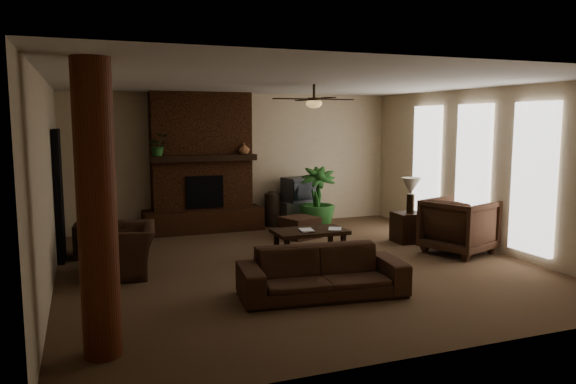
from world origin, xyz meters
name	(u,v)px	position (x,y,z in m)	size (l,w,h in m)	color
room_shell	(297,176)	(0.00, 0.00, 1.40)	(7.00, 7.00, 7.00)	brown
fireplace	(202,174)	(-0.80, 3.22, 1.16)	(2.40, 0.70, 2.80)	#4B2614
windows	(473,171)	(3.45, 0.20, 1.35)	(0.08, 3.65, 2.35)	white
log_column	(97,211)	(-2.95, -2.40, 1.40)	(0.36, 0.36, 2.80)	brown
doorway	(59,194)	(-3.44, 1.80, 1.05)	(0.10, 1.00, 2.10)	black
ceiling_fan	(314,102)	(0.40, 0.30, 2.53)	(1.35, 1.35, 0.37)	black
sofa	(322,264)	(-0.25, -1.50, 0.41)	(2.12, 0.62, 0.83)	#3E281A
armchair_left	(121,242)	(-2.58, 0.44, 0.48)	(1.10, 0.72, 0.96)	#3E281A
armchair_right	(459,223)	(2.85, -0.25, 0.51)	(1.00, 0.94, 1.03)	#3E281A
coffee_table	(310,233)	(0.43, 0.52, 0.37)	(1.20, 0.70, 0.43)	black
ottoman	(300,227)	(0.79, 1.86, 0.20)	(0.60, 0.60, 0.40)	#3E281A
tv_stand	(302,212)	(1.36, 3.15, 0.25)	(0.85, 0.50, 0.50)	#B2B2B4
tv	(299,189)	(1.30, 3.14, 0.76)	(0.74, 0.65, 0.52)	#353638
floor_vase	(273,206)	(0.69, 3.15, 0.43)	(0.34, 0.34, 0.77)	#2F241A
floor_plant	(317,213)	(1.40, 2.40, 0.36)	(0.73, 1.30, 0.73)	#2A5C24
side_table_left	(91,240)	(-2.99, 1.69, 0.28)	(0.50, 0.50, 0.55)	black
lamp_left	(91,196)	(-2.95, 1.74, 1.00)	(0.45, 0.45, 0.65)	black
side_table_right	(408,227)	(2.52, 0.80, 0.28)	(0.50, 0.50, 0.55)	black
lamp_right	(411,189)	(2.54, 0.77, 1.00)	(0.42, 0.42, 0.65)	black
mantel_plant	(158,148)	(-1.70, 2.93, 1.72)	(0.38, 0.42, 0.33)	#2A5C24
mantel_vase	(244,149)	(0.01, 2.94, 1.67)	(0.22, 0.23, 0.22)	#97623C
book_a	(300,223)	(0.23, 0.46, 0.57)	(0.22, 0.03, 0.29)	#999999
book_b	(329,221)	(0.73, 0.42, 0.58)	(0.21, 0.02, 0.29)	#999999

